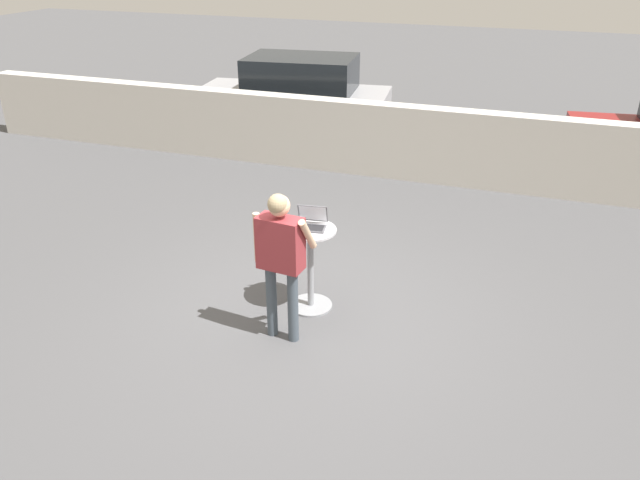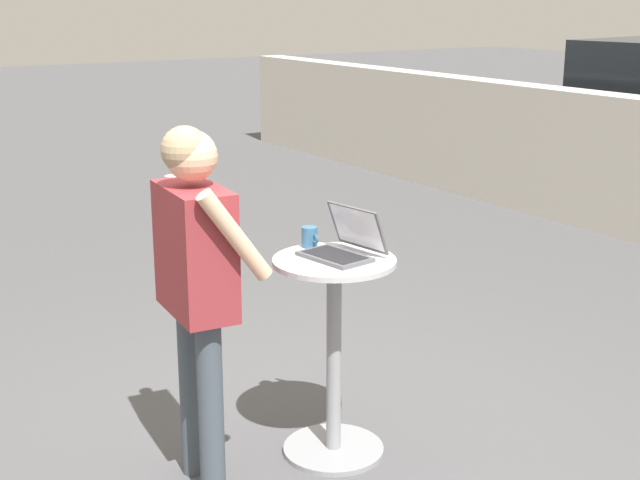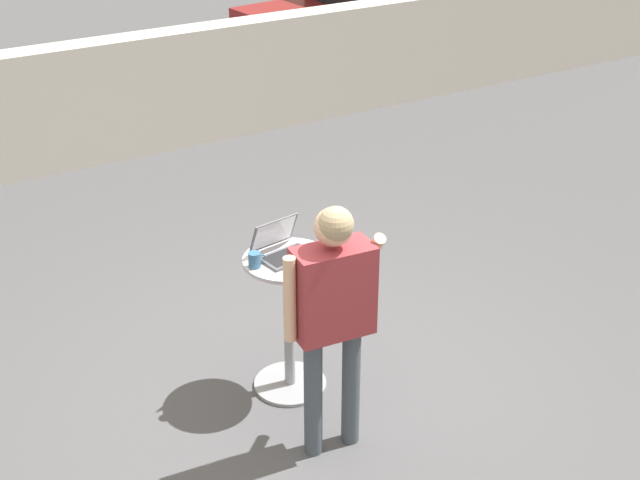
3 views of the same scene
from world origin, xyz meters
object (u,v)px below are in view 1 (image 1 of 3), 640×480
(standing_person, at_px, (280,249))
(parked_car_further_down, at_px, (295,99))
(laptop, at_px, (311,222))
(coffee_mug, at_px, (291,222))
(cafe_table, at_px, (311,264))

(standing_person, bearing_deg, parked_car_further_down, 110.32)
(laptop, xyz_separation_m, parked_car_further_down, (-2.49, 5.86, -0.19))
(coffee_mug, relative_size, parked_car_further_down, 0.03)
(cafe_table, height_order, parked_car_further_down, parked_car_further_down)
(cafe_table, xyz_separation_m, coffee_mug, (-0.22, 0.01, 0.48))
(cafe_table, height_order, coffee_mug, coffee_mug)
(coffee_mug, distance_m, standing_person, 0.68)
(cafe_table, distance_m, coffee_mug, 0.53)
(laptop, height_order, coffee_mug, laptop)
(cafe_table, bearing_deg, coffee_mug, 177.69)
(standing_person, distance_m, parked_car_further_down, 7.01)
(laptop, bearing_deg, standing_person, -95.03)
(standing_person, bearing_deg, coffee_mug, 102.98)
(standing_person, xyz_separation_m, parked_car_further_down, (-2.43, 6.57, -0.20))
(cafe_table, xyz_separation_m, standing_person, (-0.07, -0.65, 0.49))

